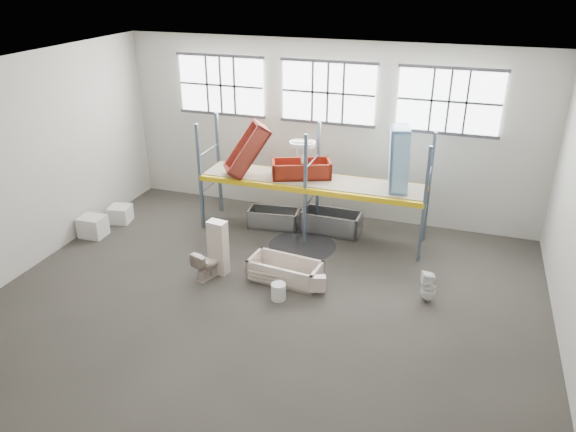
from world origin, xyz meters
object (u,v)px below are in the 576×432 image
at_px(toilet_beige, 207,264).
at_px(cistern_tall, 218,247).
at_px(bathtub_beige, 285,270).
at_px(steel_tub_left, 274,218).
at_px(carton_near, 93,226).
at_px(rust_tub_flat, 301,169).
at_px(blue_tub_upright, 399,160).
at_px(steel_tub_right, 331,222).
at_px(bucket, 278,292).
at_px(toilet_white, 428,287).

relative_size(toilet_beige, cistern_tall, 0.54).
xyz_separation_m(bathtub_beige, steel_tub_left, (-1.23, 2.63, 0.01)).
bearing_deg(toilet_beige, steel_tub_left, -80.62).
distance_m(toilet_beige, carton_near, 4.07).
distance_m(bathtub_beige, rust_tub_flat, 3.11).
distance_m(steel_tub_left, blue_tub_upright, 3.98).
relative_size(steel_tub_right, rust_tub_flat, 1.04).
bearing_deg(cistern_tall, steel_tub_left, 90.35).
height_order(rust_tub_flat, bucket, rust_tub_flat).
relative_size(bathtub_beige, rust_tub_flat, 1.08).
height_order(cistern_tall, carton_near, cistern_tall).
bearing_deg(cistern_tall, toilet_white, 12.20).
height_order(steel_tub_right, rust_tub_flat, rust_tub_flat).
height_order(blue_tub_upright, carton_near, blue_tub_upright).
height_order(steel_tub_right, carton_near, steel_tub_right).
distance_m(bucket, carton_near, 6.00).
distance_m(cistern_tall, rust_tub_flat, 3.27).
bearing_deg(blue_tub_upright, bucket, -120.56).
xyz_separation_m(bathtub_beige, cistern_tall, (-1.62, -0.18, 0.43)).
bearing_deg(bucket, steel_tub_right, 85.86).
bearing_deg(cistern_tall, bucket, -12.19).
relative_size(toilet_beige, steel_tub_left, 0.51).
bearing_deg(rust_tub_flat, bucket, -80.71).
bearing_deg(steel_tub_right, carton_near, -159.29).
relative_size(steel_tub_left, bucket, 3.64).
xyz_separation_m(toilet_beige, steel_tub_right, (2.17, 3.30, -0.07)).
bearing_deg(bathtub_beige, steel_tub_right, 88.02).
height_order(toilet_white, steel_tub_left, toilet_white).
distance_m(toilet_white, steel_tub_left, 5.14).
bearing_deg(rust_tub_flat, toilet_white, -33.73).
height_order(toilet_white, steel_tub_right, toilet_white).
distance_m(bathtub_beige, steel_tub_left, 2.90).
distance_m(steel_tub_left, bucket, 3.71).
distance_m(toilet_beige, steel_tub_left, 3.17).
distance_m(toilet_beige, blue_tub_upright, 5.34).
bearing_deg(toilet_white, carton_near, -108.83).
distance_m(toilet_white, steel_tub_right, 3.92).
bearing_deg(cistern_tall, rust_tub_flat, 75.55).
distance_m(toilet_beige, cistern_tall, 0.47).
distance_m(bathtub_beige, toilet_white, 3.28).
bearing_deg(cistern_tall, toilet_beige, -110.05).
relative_size(toilet_beige, rust_tub_flat, 0.47).
bearing_deg(steel_tub_right, bathtub_beige, -97.92).
distance_m(steel_tub_right, bucket, 3.65).
bearing_deg(carton_near, steel_tub_right, 20.71).
bearing_deg(bathtub_beige, rust_tub_flat, 105.36).
height_order(bathtub_beige, rust_tub_flat, rust_tub_flat).
height_order(toilet_white, carton_near, toilet_white).
relative_size(toilet_beige, blue_tub_upright, 0.44).
xyz_separation_m(cistern_tall, carton_near, (-4.11, 0.68, -0.40)).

